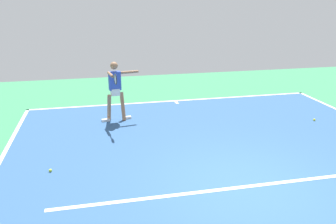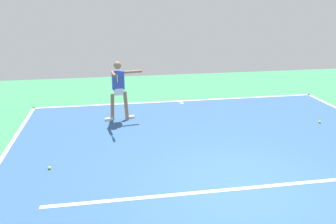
# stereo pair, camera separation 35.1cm
# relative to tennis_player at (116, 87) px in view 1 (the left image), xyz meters

# --- Properties ---
(ground_plane) EXTENTS (20.93, 20.93, 0.00)m
(ground_plane) POSITION_rel_tennis_player_xyz_m (-2.19, 4.44, -1.02)
(ground_plane) COLOR #388456
(court_surface) EXTENTS (10.08, 12.23, 0.00)m
(court_surface) POSITION_rel_tennis_player_xyz_m (-2.19, 4.44, -1.02)
(court_surface) COLOR #2D5484
(court_surface) RESTS_ON ground_plane
(court_line_baseline_near) EXTENTS (10.08, 0.10, 0.01)m
(court_line_baseline_near) POSITION_rel_tennis_player_xyz_m (-2.19, -1.63, -1.02)
(court_line_baseline_near) COLOR white
(court_line_baseline_near) RESTS_ON ground_plane
(court_line_service) EXTENTS (7.56, 0.10, 0.01)m
(court_line_service) POSITION_rel_tennis_player_xyz_m (-2.19, 4.41, -1.02)
(court_line_service) COLOR white
(court_line_service) RESTS_ON ground_plane
(court_line_centre_mark) EXTENTS (0.10, 0.30, 0.01)m
(court_line_centre_mark) POSITION_rel_tennis_player_xyz_m (-2.19, -1.43, -1.02)
(court_line_centre_mark) COLOR white
(court_line_centre_mark) RESTS_ON ground_plane
(tennis_player) EXTENTS (1.16, 1.28, 1.78)m
(tennis_player) POSITION_rel_tennis_player_xyz_m (0.00, 0.00, 0.00)
(tennis_player) COLOR #9E7051
(tennis_player) RESTS_ON ground_plane
(tennis_ball_far_corner) EXTENTS (0.07, 0.07, 0.07)m
(tennis_ball_far_corner) POSITION_rel_tennis_player_xyz_m (-5.77, 1.30, -0.99)
(tennis_ball_far_corner) COLOR yellow
(tennis_ball_far_corner) RESTS_ON ground_plane
(tennis_ball_centre_court) EXTENTS (0.07, 0.07, 0.07)m
(tennis_ball_centre_court) POSITION_rel_tennis_player_xyz_m (1.63, 2.96, -0.99)
(tennis_ball_centre_court) COLOR #C6E53D
(tennis_ball_centre_court) RESTS_ON ground_plane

